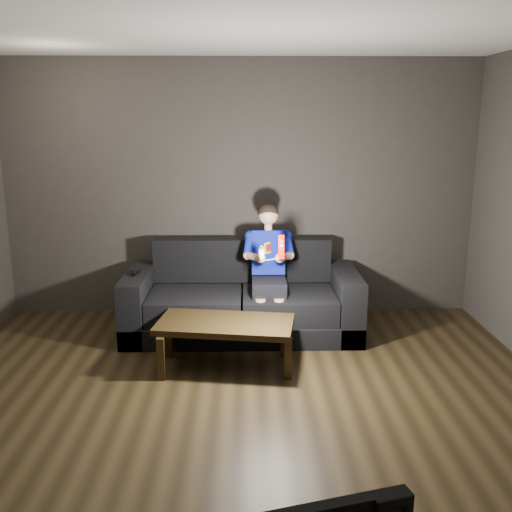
{
  "coord_description": "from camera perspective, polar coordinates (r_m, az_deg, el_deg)",
  "views": [
    {
      "loc": [
        0.06,
        -3.56,
        2.09
      ],
      "look_at": [
        0.15,
        1.55,
        0.85
      ],
      "focal_mm": 40.0,
      "sensor_mm": 36.0,
      "label": 1
    }
  ],
  "objects": [
    {
      "name": "wii_remote_red",
      "position": [
        5.02,
        2.54,
        0.91
      ],
      "size": [
        0.05,
        0.08,
        0.22
      ],
      "color": "red",
      "rests_on": "child"
    },
    {
      "name": "front_wall",
      "position": [
        1.29,
        -3.61,
        -21.36
      ],
      "size": [
        5.0,
        0.04,
        2.7
      ],
      "primitive_type": "cube",
      "color": "#393531",
      "rests_on": "ground"
    },
    {
      "name": "back_wall",
      "position": [
        6.1,
        -1.58,
        6.68
      ],
      "size": [
        5.0,
        0.04,
        2.7
      ],
      "primitive_type": "cube",
      "color": "#393531",
      "rests_on": "ground"
    },
    {
      "name": "wii_remote_black",
      "position": [
        5.62,
        -11.94,
        -1.63
      ],
      "size": [
        0.07,
        0.16,
        0.03
      ],
      "color": "black",
      "rests_on": "sofa"
    },
    {
      "name": "nunchuk_white",
      "position": [
        5.03,
        0.57,
        0.31
      ],
      "size": [
        0.06,
        0.09,
        0.14
      ],
      "color": "white",
      "rests_on": "child"
    },
    {
      "name": "ceiling",
      "position": [
        3.61,
        -2.1,
        23.35
      ],
      "size": [
        5.0,
        5.0,
        0.02
      ],
      "primitive_type": "cube",
      "color": "silver",
      "rests_on": "back_wall"
    },
    {
      "name": "sofa",
      "position": [
        5.7,
        -1.39,
        -4.78
      ],
      "size": [
        2.28,
        0.99,
        0.88
      ],
      "color": "black",
      "rests_on": "floor"
    },
    {
      "name": "floor",
      "position": [
        4.13,
        -1.76,
        -16.79
      ],
      "size": [
        5.0,
        5.0,
        0.0
      ],
      "primitive_type": "plane",
      "color": "black",
      "rests_on": "ground"
    },
    {
      "name": "coffee_table",
      "position": [
        4.88,
        -3.09,
        -7.17
      ],
      "size": [
        1.21,
        0.73,
        0.41
      ],
      "color": "black",
      "rests_on": "floor"
    },
    {
      "name": "child",
      "position": [
        5.52,
        1.27,
        -0.34
      ],
      "size": [
        0.49,
        0.6,
        1.19
      ],
      "color": "black",
      "rests_on": "sofa"
    }
  ]
}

